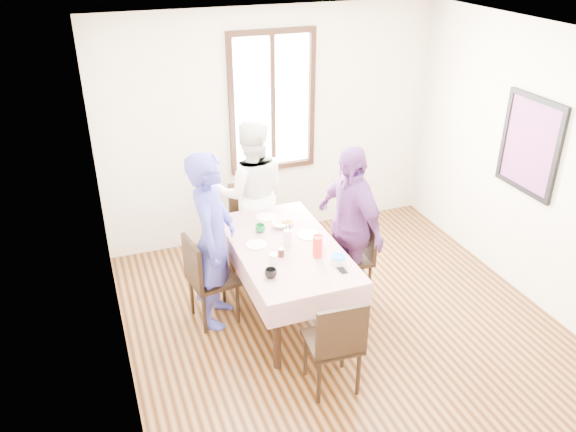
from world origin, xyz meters
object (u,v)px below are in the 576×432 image
object	(u,v)px
chair_left	(213,279)
person_right	(348,226)
chair_near	(332,341)
person_far	(252,194)
dining_table	(286,280)
chair_right	(348,258)
chair_far	(253,224)
person_left	(212,241)

from	to	relation	value
chair_left	person_right	xyz separation A→B (m)	(1.36, -0.10, 0.37)
chair_near	person_far	distance (m)	2.18
dining_table	chair_right	world-z (taller)	chair_right
dining_table	chair_left	size ratio (longest dim) A/B	1.73
dining_table	person_right	distance (m)	0.81
chair_left	chair_near	bearing A→B (deg)	20.90
chair_right	chair_far	xyz separation A→B (m)	(-0.69, 1.03, 0.00)
chair_left	chair_right	xyz separation A→B (m)	(1.37, -0.10, 0.00)
chair_near	person_right	xyz separation A→B (m)	(0.67, 1.13, 0.37)
person_far	chair_right	bearing A→B (deg)	136.30
chair_far	chair_near	xyz separation A→B (m)	(0.00, -2.16, 0.00)
chair_far	person_left	size ratio (longest dim) A/B	0.53
person_far	chair_left	bearing A→B (deg)	65.21
dining_table	chair_far	distance (m)	1.08
chair_far	person_far	size ratio (longest dim) A/B	0.54
chair_left	chair_near	xyz separation A→B (m)	(0.69, -1.23, 0.00)
chair_near	chair_left	bearing A→B (deg)	122.83
chair_near	person_left	size ratio (longest dim) A/B	0.53
chair_right	person_left	bearing A→B (deg)	89.06
chair_right	person_left	xyz separation A→B (m)	(-1.36, 0.10, 0.41)
chair_right	chair_far	world-z (taller)	same
dining_table	chair_right	distance (m)	0.69
person_far	person_right	world-z (taller)	person_far
chair_far	chair_near	size ratio (longest dim) A/B	1.00
chair_right	person_right	distance (m)	0.37
chair_right	dining_table	bearing A→B (deg)	97.30
person_left	chair_right	bearing A→B (deg)	-69.27
chair_left	chair_far	bearing A→B (deg)	135.34
dining_table	person_far	distance (m)	1.16
person_left	person_far	xyz separation A→B (m)	(0.67, 0.91, -0.03)
chair_left	chair_right	size ratio (longest dim) A/B	1.00
chair_right	chair_near	bearing A→B (deg)	151.91
person_left	person_right	bearing A→B (deg)	-69.33
person_far	person_left	bearing A→B (deg)	65.95
chair_left	person_right	size ratio (longest dim) A/B	0.55
chair_left	person_right	distance (m)	1.41
chair_left	person_far	world-z (taller)	person_far
chair_right	chair_far	bearing A→B (deg)	36.85
chair_right	chair_near	size ratio (longest dim) A/B	1.00
dining_table	chair_far	size ratio (longest dim) A/B	1.73
chair_left	chair_right	world-z (taller)	same
chair_left	person_far	size ratio (longest dim) A/B	0.54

